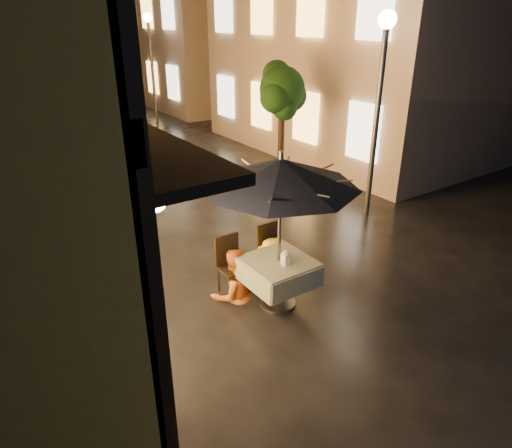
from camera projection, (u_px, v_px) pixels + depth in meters
ground at (329, 293)px, 7.44m from camera, size 90.00×90.00×0.00m
east_building_near at (370, 40)px, 14.74m from camera, size 7.30×9.30×6.80m
east_building_far at (202, 25)px, 23.27m from camera, size 7.30×10.30×7.30m
street_tree at (282, 92)px, 11.06m from camera, size 1.43×1.20×3.15m
streetlamp_near at (381, 80)px, 9.26m from camera, size 0.36×0.36×4.23m
streetlamp_far at (150, 48)px, 18.27m from camera, size 0.36×0.36×4.23m
cafe_table at (278, 271)px, 6.90m from camera, size 0.99×0.99×0.78m
patio_umbrella at (281, 173)px, 6.25m from camera, size 2.25×2.25×2.46m
cafe_chair_left at (231, 262)px, 7.27m from camera, size 0.42×0.42×0.97m
cafe_chair_right at (271, 249)px, 7.68m from camera, size 0.42×0.42×0.97m
table_lantern at (286, 257)px, 6.64m from camera, size 0.16×0.16×0.25m
person_orange at (233, 252)px, 7.02m from camera, size 0.85×0.70×1.61m
person_yellow at (275, 240)px, 7.44m from camera, size 1.06×0.69×1.54m
bicycle_0 at (113, 233)px, 8.45m from camera, size 1.77×0.88×0.89m
bicycle_1 at (109, 213)px, 9.09m from camera, size 1.81×0.63×1.07m
bicycle_2 at (87, 190)px, 10.64m from camera, size 1.65×0.83×0.83m
bicycle_3 at (71, 185)px, 10.53m from camera, size 1.93×0.89×1.12m
bicycle_4 at (72, 177)px, 11.25m from camera, size 1.97×0.95×0.99m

